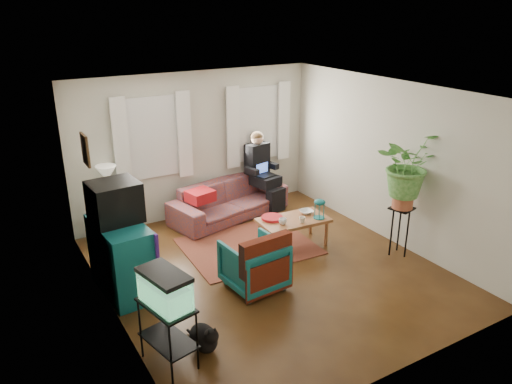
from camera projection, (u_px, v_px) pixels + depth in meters
floor at (270, 270)px, 7.32m from camera, size 4.50×5.00×0.01m
ceiling at (272, 92)px, 6.39m from camera, size 4.50×5.00×0.01m
wall_back at (196, 145)px, 8.86m from camera, size 4.50×0.01×2.60m
wall_front at (408, 264)px, 4.84m from camera, size 4.50×0.01×2.60m
wall_left at (107, 222)px, 5.78m from camera, size 0.01×5.00×2.60m
wall_right at (390, 162)px, 7.92m from camera, size 0.01×5.00×2.60m
window_left at (152, 138)px, 8.38m from camera, size 1.08×0.04×1.38m
window_right at (257, 124)px, 9.35m from camera, size 1.08×0.04×1.38m
curtains_left at (154, 139)px, 8.31m from camera, size 1.36×0.06×1.50m
curtains_right at (259, 124)px, 9.29m from camera, size 1.36×0.06×1.50m
picture_frame at (86, 150)px, 6.25m from camera, size 0.04×0.32×0.40m
area_rug at (248, 246)px, 8.02m from camera, size 2.08×1.70×0.01m
sofa at (229, 194)px, 9.00m from camera, size 2.34×1.31×0.86m
seated_person at (261, 173)px, 9.43m from camera, size 0.68×0.78×1.31m
side_table at (111, 218)px, 8.30m from camera, size 0.46×0.46×0.65m
table_lamp at (108, 184)px, 8.09m from camera, size 0.34×0.34×0.59m
dresser at (122, 258)px, 6.64m from camera, size 0.64×1.15×1.00m
crt_tv at (115, 202)px, 6.46m from camera, size 0.65×0.60×0.53m
aquarium_stand at (168, 334)px, 5.32m from camera, size 0.50×0.73×0.74m
aquarium at (165, 288)px, 5.12m from camera, size 0.45×0.66×0.39m
black_cat at (203, 335)px, 5.59m from camera, size 0.33×0.47×0.38m
armchair at (254, 262)px, 6.78m from camera, size 0.79×0.75×0.76m
serape_throw at (267, 260)px, 6.50m from camera, size 0.77×0.24×0.63m
coffee_table at (293, 232)px, 8.00m from camera, size 1.15×0.68×0.46m
cup_a at (283, 221)px, 7.71m from camera, size 0.13×0.13×0.10m
cup_b at (302, 220)px, 7.77m from camera, size 0.11×0.11×0.09m
bowl at (306, 212)px, 8.12m from camera, size 0.23×0.23×0.05m
snack_tray at (272, 218)px, 7.91m from camera, size 0.37×0.37×0.04m
birdcage at (319, 209)px, 7.90m from camera, size 0.19×0.19×0.32m
plant_stand at (399, 231)px, 7.65m from camera, size 0.40×0.40×0.78m
potted_plant at (406, 174)px, 7.32m from camera, size 1.06×0.97×0.99m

